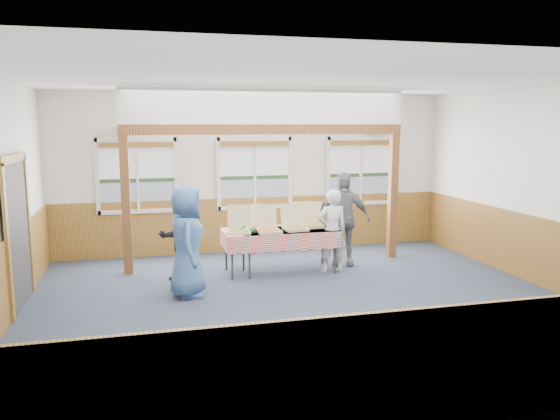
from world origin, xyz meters
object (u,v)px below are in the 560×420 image
(woman_white, at_px, (332,231))
(table_right, at_px, (280,232))
(table_left, at_px, (289,233))
(woman_black, at_px, (180,236))
(person_grey, at_px, (342,219))
(man_blue, at_px, (187,242))

(woman_white, bearing_deg, table_right, -14.69)
(table_right, bearing_deg, table_left, -40.78)
(woman_white, bearing_deg, woman_black, -3.97)
(person_grey, bearing_deg, woman_black, -159.89)
(man_blue, bearing_deg, person_grey, -63.88)
(woman_black, relative_size, man_blue, 0.87)
(table_right, relative_size, man_blue, 1.29)
(woman_black, bearing_deg, table_right, 170.98)
(woman_white, xyz_separation_m, person_grey, (0.35, 0.43, 0.13))
(table_left, bearing_deg, table_right, 160.53)
(table_left, bearing_deg, woman_black, 179.03)
(table_right, bearing_deg, man_blue, -171.99)
(man_blue, height_order, person_grey, person_grey)
(woman_black, bearing_deg, person_grey, 174.11)
(woman_white, bearing_deg, person_grey, -129.56)
(table_left, xyz_separation_m, woman_white, (0.73, -0.18, 0.04))
(man_blue, xyz_separation_m, person_grey, (2.93, 1.20, 0.02))
(woman_black, distance_m, man_blue, 0.94)
(table_left, xyz_separation_m, man_blue, (-1.84, -0.94, 0.15))
(person_grey, bearing_deg, man_blue, -142.66)
(table_left, height_order, table_right, same)
(woman_black, xyz_separation_m, person_grey, (2.97, 0.26, 0.13))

